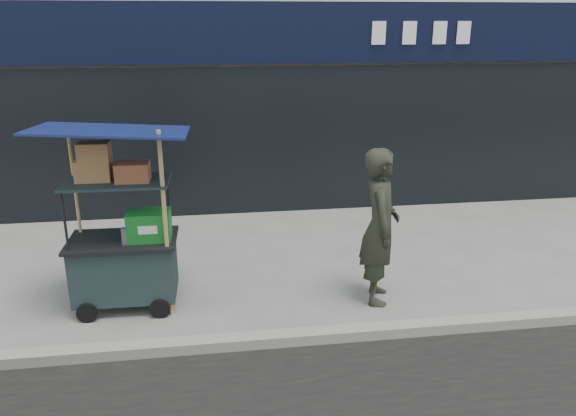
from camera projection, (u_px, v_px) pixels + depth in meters
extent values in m
plane|color=slate|center=(267.00, 334.00, 5.82)|extent=(80.00, 80.00, 0.00)
cube|color=gray|center=(269.00, 340.00, 5.61)|extent=(80.00, 0.18, 0.12)
cube|color=black|center=(238.00, 33.00, 8.51)|extent=(15.68, 0.06, 0.90)
cube|color=black|center=(241.00, 143.00, 9.10)|extent=(15.68, 0.04, 2.40)
cube|color=black|center=(125.00, 268.00, 6.27)|extent=(1.11, 0.66, 0.64)
cylinder|color=black|center=(87.00, 313.00, 6.02)|extent=(0.22, 0.05, 0.22)
cylinder|color=black|center=(160.00, 309.00, 6.11)|extent=(0.22, 0.05, 0.22)
cube|color=black|center=(123.00, 240.00, 6.16)|extent=(1.19, 0.74, 0.04)
cylinder|color=black|center=(65.00, 223.00, 5.74)|extent=(0.03, 0.03, 0.69)
cylinder|color=black|center=(165.00, 219.00, 5.86)|extent=(0.03, 0.03, 0.69)
cylinder|color=black|center=(77.00, 206.00, 6.26)|extent=(0.03, 0.03, 0.69)
cylinder|color=black|center=(169.00, 203.00, 6.38)|extent=(0.03, 0.03, 0.69)
cube|color=black|center=(117.00, 182.00, 5.95)|extent=(1.11, 0.66, 0.03)
cylinder|color=#9A8345|center=(166.00, 227.00, 5.89)|extent=(0.05, 0.05, 2.06)
cylinder|color=#9A8345|center=(79.00, 218.00, 6.30)|extent=(0.04, 0.04, 1.97)
cube|color=#0B1541|center=(111.00, 130.00, 5.78)|extent=(1.57, 1.13, 0.18)
cube|color=#106519|center=(149.00, 225.00, 6.10)|extent=(0.46, 0.33, 0.32)
cylinder|color=silver|center=(124.00, 237.00, 5.96)|extent=(0.06, 0.06, 0.18)
cylinder|color=#1A31C7|center=(123.00, 228.00, 5.93)|extent=(0.03, 0.03, 0.02)
cube|color=olive|center=(94.00, 170.00, 5.93)|extent=(0.37, 0.28, 0.23)
cube|color=olive|center=(133.00, 172.00, 5.89)|extent=(0.35, 0.26, 0.20)
cube|color=olive|center=(94.00, 151.00, 5.85)|extent=(0.33, 0.24, 0.18)
imported|color=#272A1F|center=(380.00, 226.00, 6.29)|extent=(0.57, 0.73, 1.80)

